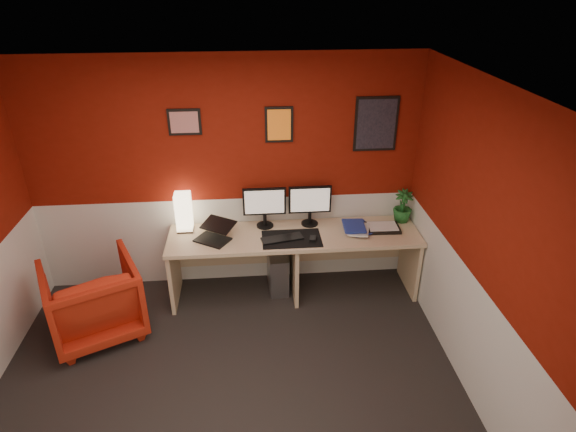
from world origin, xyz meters
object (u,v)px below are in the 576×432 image
(shoji_lamp, at_px, (184,213))
(monitor_left, at_px, (264,202))
(monitor_right, at_px, (310,200))
(pc_tower, at_px, (278,270))
(armchair, at_px, (93,299))
(desk, at_px, (294,264))
(zen_tray, at_px, (383,228))
(laptop, at_px, (212,231))
(potted_plant, at_px, (403,206))

(shoji_lamp, distance_m, monitor_left, 0.84)
(monitor_right, bearing_deg, shoji_lamp, -179.23)
(monitor_left, bearing_deg, pc_tower, -36.52)
(shoji_lamp, bearing_deg, monitor_right, 0.77)
(armchair, bearing_deg, desk, 168.49)
(shoji_lamp, bearing_deg, zen_tray, -4.50)
(pc_tower, distance_m, armchair, 1.89)
(shoji_lamp, bearing_deg, armchair, -142.08)
(monitor_right, xyz_separation_m, pc_tower, (-0.36, -0.10, -0.80))
(desk, height_order, laptop, laptop)
(desk, xyz_separation_m, monitor_right, (0.18, 0.21, 0.66))
(potted_plant, bearing_deg, pc_tower, -176.63)
(zen_tray, height_order, armchair, same)
(monitor_left, xyz_separation_m, monitor_right, (0.48, 0.00, 0.00))
(monitor_left, height_order, monitor_right, same)
(potted_plant, xyz_separation_m, pc_tower, (-1.36, -0.08, -0.68))
(monitor_left, xyz_separation_m, armchair, (-1.67, -0.67, -0.64))
(monitor_left, bearing_deg, potted_plant, -0.45)
(potted_plant, height_order, pc_tower, potted_plant)
(laptop, bearing_deg, monitor_right, 47.23)
(desk, relative_size, laptop, 7.88)
(monitor_left, relative_size, zen_tray, 1.66)
(monitor_left, bearing_deg, zen_tray, -8.15)
(shoji_lamp, relative_size, zen_tray, 1.14)
(monitor_right, xyz_separation_m, zen_tray, (0.75, -0.18, -0.28))
(zen_tray, bearing_deg, potted_plant, 33.20)
(desk, xyz_separation_m, potted_plant, (1.19, 0.19, 0.54))
(shoji_lamp, height_order, armchair, shoji_lamp)
(laptop, distance_m, monitor_right, 1.07)
(laptop, relative_size, armchair, 0.40)
(laptop, distance_m, armchair, 1.29)
(shoji_lamp, relative_size, monitor_right, 0.69)
(potted_plant, distance_m, armchair, 3.27)
(shoji_lamp, height_order, pc_tower, shoji_lamp)
(desk, relative_size, armchair, 3.11)
(shoji_lamp, xyz_separation_m, monitor_left, (0.84, 0.01, 0.09))
(armchair, bearing_deg, monitor_right, 172.51)
(laptop, distance_m, zen_tray, 1.78)
(potted_plant, xyz_separation_m, armchair, (-3.16, -0.65, -0.53))
(monitor_left, height_order, zen_tray, monitor_left)
(monitor_left, height_order, armchair, monitor_left)
(desk, bearing_deg, laptop, -176.09)
(desk, relative_size, potted_plant, 7.28)
(monitor_right, bearing_deg, desk, -131.87)
(monitor_left, distance_m, zen_tray, 1.27)
(pc_tower, height_order, armchair, armchair)
(zen_tray, relative_size, armchair, 0.42)
(desk, distance_m, shoji_lamp, 1.28)
(monitor_right, relative_size, zen_tray, 1.66)
(shoji_lamp, height_order, laptop, shoji_lamp)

